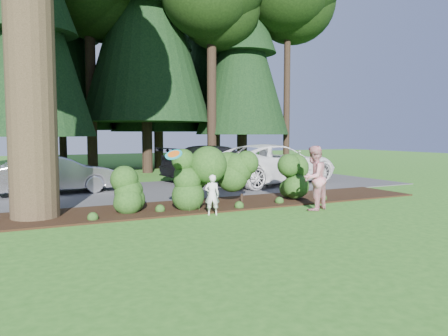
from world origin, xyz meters
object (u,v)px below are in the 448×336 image
car_silver_wagon (55,174)px  adult (314,178)px  car_dark_suv (219,163)px  child (212,195)px  frisbee (174,154)px  car_white_suv (273,164)px

car_silver_wagon → adult: 9.57m
car_silver_wagon → car_dark_suv: car_dark_suv is taller
car_silver_wagon → child: car_silver_wagon is taller
car_silver_wagon → frisbee: 6.99m
car_silver_wagon → car_white_suv: bearing=-102.3°
car_dark_suv → car_silver_wagon: bearing=92.4°
car_white_suv → frisbee: size_ratio=12.75×
frisbee → child: bearing=5.5°
adult → car_dark_suv: bearing=-119.6°
adult → car_white_suv: bearing=-135.2°
adult → frisbee: (-4.19, 0.49, 0.77)m
car_white_suv → adult: size_ratio=3.32×
car_white_suv → adult: adult is taller
frisbee → car_white_suv: bearing=40.1°
child → car_silver_wagon: bearing=-45.1°
car_dark_suv → frisbee: frisbee is taller
car_dark_suv → adult: 8.66m
child → car_white_suv: bearing=-118.7°
car_silver_wagon → child: size_ratio=3.85×
car_white_suv → frisbee: 8.80m
car_dark_suv → adult: (-1.01, -8.60, 0.09)m
child → frisbee: 1.64m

